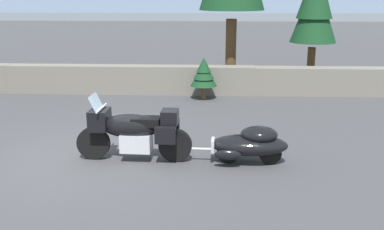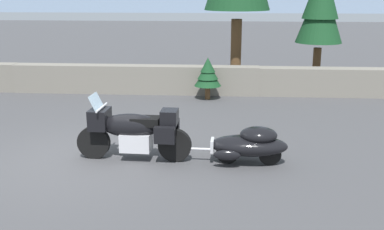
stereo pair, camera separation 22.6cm
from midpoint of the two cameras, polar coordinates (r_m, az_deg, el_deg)
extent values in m
plane|color=#424244|center=(9.63, -14.37, -5.37)|extent=(80.00, 80.00, 0.00)
cube|color=slate|center=(15.21, -7.97, 4.35)|extent=(8.00, 0.55, 0.91)
cube|color=slate|center=(15.88, 21.83, 3.81)|extent=(8.00, 0.59, 0.89)
cylinder|color=black|center=(9.51, -12.71, -3.41)|extent=(0.66, 0.16, 0.66)
cylinder|color=black|center=(9.16, -2.79, -3.76)|extent=(0.66, 0.16, 0.66)
cube|color=silver|center=(9.28, -7.55, -3.31)|extent=(0.62, 0.46, 0.36)
ellipsoid|color=black|center=(9.20, -8.23, -1.34)|extent=(1.22, 0.48, 0.48)
cube|color=black|center=(9.32, -12.01, -0.53)|extent=(0.38, 0.53, 0.40)
cube|color=#9EB7C6|center=(9.25, -12.42, 1.44)|extent=(0.20, 0.45, 0.34)
cube|color=black|center=(9.11, -6.41, -0.79)|extent=(0.57, 0.38, 0.16)
cube|color=black|center=(9.00, -3.47, -0.25)|extent=(0.33, 0.41, 0.28)
cube|color=black|center=(8.81, -4.03, -2.53)|extent=(0.41, 0.17, 0.32)
cube|color=black|center=(9.37, -3.48, -1.40)|extent=(0.41, 0.17, 0.32)
cylinder|color=silver|center=(9.25, -11.79, 0.83)|extent=(0.07, 0.70, 0.04)
cylinder|color=silver|center=(9.42, -12.51, -1.98)|extent=(0.26, 0.08, 0.54)
cylinder|color=black|center=(9.13, 3.74, -4.59)|extent=(0.44, 0.12, 0.44)
cylinder|color=black|center=(9.16, 8.93, -4.68)|extent=(0.44, 0.12, 0.44)
ellipsoid|color=black|center=(9.08, 6.37, -3.69)|extent=(1.52, 0.73, 0.40)
ellipsoid|color=black|center=(9.02, 7.55, -2.39)|extent=(0.74, 0.59, 0.32)
cube|color=silver|center=(9.09, 1.88, -3.71)|extent=(0.07, 0.32, 0.24)
ellipsoid|color=black|center=(8.81, 3.71, -4.93)|extent=(0.52, 0.16, 0.20)
ellipsoid|color=black|center=(9.41, 3.78, -3.58)|extent=(0.52, 0.16, 0.20)
cylinder|color=silver|center=(9.15, -0.58, -4.18)|extent=(0.70, 0.08, 0.05)
cylinder|color=brown|center=(16.23, 4.39, 7.65)|extent=(0.37, 0.37, 2.31)
cylinder|color=brown|center=(16.46, 14.02, 5.70)|extent=(0.27, 0.27, 1.38)
cone|color=#143D1E|center=(16.26, 14.48, 12.50)|extent=(1.54, 1.54, 2.17)
cylinder|color=brown|center=(14.33, 0.99, 2.72)|extent=(0.16, 0.16, 0.37)
cone|color=#143D1E|center=(14.22, 1.00, 4.80)|extent=(0.83, 0.83, 0.59)
cone|color=#143D1E|center=(14.19, 1.00, 5.51)|extent=(0.64, 0.64, 0.52)
cone|color=#143D1E|center=(14.16, 1.01, 6.22)|extent=(0.45, 0.45, 0.44)
camera|label=1|loc=(0.11, -90.69, -0.19)|focal=43.28mm
camera|label=2|loc=(0.11, 89.31, 0.19)|focal=43.28mm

